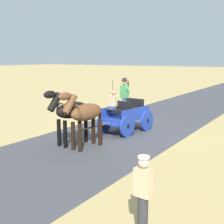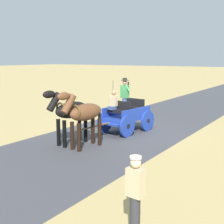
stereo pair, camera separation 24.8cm
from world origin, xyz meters
name	(u,v)px [view 1 (the left image)]	position (x,y,z in m)	size (l,w,h in m)	color
ground_plane	(124,132)	(0.00, 0.00, 0.00)	(200.00, 200.00, 0.00)	tan
road_surface	(124,132)	(0.00, 0.00, 0.00)	(5.54, 160.00, 0.01)	#424247
horse_drawn_carriage	(125,115)	(-0.04, 0.00, 0.82)	(1.68, 4.52, 2.50)	#1E3899
horse_near_side	(85,114)	(-0.06, 3.06, 1.32)	(0.76, 2.15, 2.21)	brown
horse_off_side	(70,111)	(0.71, 2.97, 1.32)	(0.79, 2.15, 2.21)	black
pedestrian_walking	(143,196)	(-4.64, 7.29, 0.89)	(0.34, 0.24, 1.65)	#2D2D33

